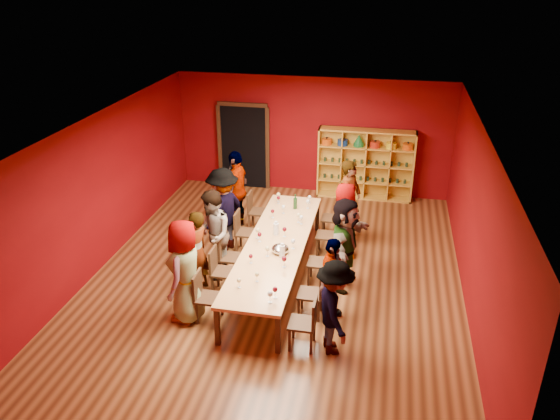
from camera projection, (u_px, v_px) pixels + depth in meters
The scene contains 47 objects.
room_shell at pixel (276, 207), 9.96m from camera, with size 7.10×9.10×3.04m.
tasting_table at pixel (276, 245), 10.29m from camera, with size 1.10×4.50×0.75m.
doorway at pixel (244, 146), 14.39m from camera, with size 1.40×0.17×2.30m.
shelving_unit at pixel (366, 161), 13.76m from camera, with size 2.40×0.40×1.80m.
chair_person_left_0 at pixel (204, 294), 9.16m from camera, with size 0.42×0.42×0.89m.
person_left_0 at pixel (185, 271), 9.04m from camera, with size 0.89×0.48×1.82m, color #CD8998.
chair_person_left_1 at pixel (219, 268), 9.92m from camera, with size 0.42×0.42×0.89m.
person_left_1 at pixel (196, 252), 9.87m from camera, with size 0.58×0.42×1.59m, color #131435.
chair_person_left_2 at pixel (228, 254), 10.40m from camera, with size 0.42×0.42×0.89m.
person_left_2 at pixel (212, 235), 10.29m from camera, with size 0.86×0.47×1.76m, color #D69094.
chair_person_left_3 at pixel (242, 229), 11.35m from camera, with size 0.42×0.42×0.89m.
person_left_3 at pixel (223, 210), 11.25m from camera, with size 1.17×0.48×1.81m, color #49494D.
chair_person_left_4 at pixel (255, 209), 12.28m from camera, with size 0.42×0.42×0.89m.
person_left_4 at pixel (237, 190), 12.18m from camera, with size 1.07×0.49×1.83m, color silver.
chair_person_right_0 at pixel (307, 321), 8.49m from camera, with size 0.42×0.42×0.89m.
person_right_0 at pixel (334, 308), 8.29m from camera, with size 1.02×0.42×1.58m, color pink.
chair_person_right_1 at pixel (315, 291), 9.24m from camera, with size 0.42×0.42×0.89m.
person_right_1 at pixel (331, 280), 9.08m from camera, with size 0.89×0.40×1.52m, color #48484D.
chair_person_right_2 at pixel (323, 260), 10.20m from camera, with size 0.42×0.42×0.89m.
person_right_2 at pixel (345, 243), 9.96m from camera, with size 1.65×0.47×1.78m, color #557FAF.
chair_person_right_3 at pixel (331, 233), 11.20m from camera, with size 0.42×0.42×0.89m.
person_right_3 at pixel (344, 221), 11.03m from camera, with size 0.78×0.43×1.61m, color #5079A5.
chair_person_right_4 at pixel (335, 216), 11.94m from camera, with size 0.42×0.42×0.89m.
person_right_4 at pixel (350, 200), 11.72m from camera, with size 0.66×0.48×1.80m, color #6183C9.
wine_glass_0 at pixel (278, 195), 11.96m from camera, with size 0.09×0.09×0.21m.
wine_glass_1 at pixel (308, 202), 11.63m from camera, with size 0.08×0.08×0.21m.
wine_glass_2 at pixel (283, 207), 11.40m from camera, with size 0.08×0.08×0.20m.
wine_glass_3 at pixel (251, 257), 9.54m from camera, with size 0.07×0.07×0.18m.
wine_glass_4 at pixel (310, 198), 11.89m from camera, with size 0.07×0.07×0.18m.
wine_glass_5 at pixel (273, 212), 11.22m from camera, with size 0.08×0.08×0.19m.
wine_glass_6 at pixel (257, 275), 8.99m from camera, with size 0.07×0.07×0.18m.
wine_glass_7 at pixel (275, 290), 8.55m from camera, with size 0.08×0.08×0.21m.
wine_glass_8 at pixel (270, 294), 8.43m from camera, with size 0.09×0.09×0.21m.
wine_glass_9 at pixel (267, 249), 9.75m from camera, with size 0.08×0.08×0.21m.
wine_glass_10 at pixel (260, 235), 10.26m from camera, with size 0.08×0.08×0.20m.
wine_glass_11 at pixel (301, 218), 10.94m from camera, with size 0.08×0.08×0.20m.
wine_glass_12 at pixel (258, 231), 10.38m from camera, with size 0.09×0.09×0.22m.
wine_glass_13 at pixel (239, 281), 8.82m from camera, with size 0.07×0.07×0.18m.
wine_glass_14 at pixel (285, 230), 10.44m from camera, with size 0.08×0.08×0.21m.
wine_glass_15 at pixel (278, 198), 11.87m from camera, with size 0.07×0.07×0.18m.
wine_glass_16 at pixel (284, 259), 9.40m from camera, with size 0.09×0.09×0.21m.
wine_glass_17 at pixel (293, 242), 10.01m from camera, with size 0.08×0.08×0.21m.
wine_glass_18 at pixel (299, 216), 11.01m from camera, with size 0.08×0.08×0.21m.
spittoon_bowl at pixel (280, 249), 9.90m from camera, with size 0.32×0.32×0.18m, color #B6B9BE.
carafe_a at pixel (276, 229), 10.54m from camera, with size 0.14×0.14×0.28m.
carafe_b at pixel (282, 251), 9.75m from camera, with size 0.12×0.12×0.27m.
wine_bottle at pixel (295, 203), 11.63m from camera, with size 0.10×0.10×0.33m.
Camera 1 is at (1.89, -8.87, 5.62)m, focal length 35.00 mm.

